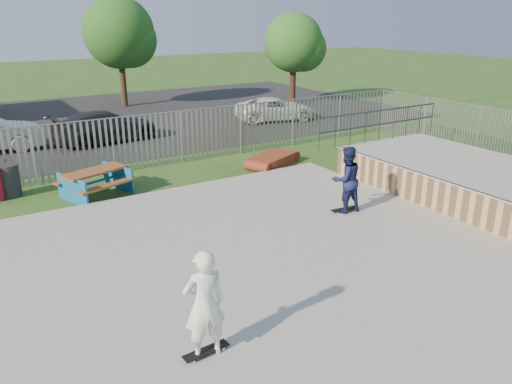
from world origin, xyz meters
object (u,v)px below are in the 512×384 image
picnic_table (96,183)px  car_dark (105,126)px  funbox (273,160)px  car_white (275,109)px  tree_right (294,43)px  tree_mid (119,33)px  skater_navy (346,180)px  trash_bin_grey (10,181)px  skater_white (204,304)px

picnic_table → car_dark: size_ratio=0.51×
funbox → car_white: bearing=31.8°
funbox → tree_right: tree_right is taller
tree_mid → tree_right: tree_mid is taller
car_white → skater_navy: size_ratio=2.32×
funbox → trash_bin_grey: 8.98m
car_dark → car_white: car_dark is taller
tree_mid → skater_white: bearing=-104.8°
car_white → tree_right: tree_right is taller
tree_right → skater_navy: size_ratio=2.98×
tree_right → picnic_table: bearing=-144.7°
car_dark → tree_right: 13.94m
funbox → car_dark: (-4.29, 7.00, 0.50)m
tree_mid → skater_navy: 21.11m
car_white → skater_navy: skater_navy is taller
car_dark → car_white: 9.11m
funbox → tree_mid: 16.15m
car_white → tree_right: bearing=-30.9°
car_white → skater_white: (-11.99, -15.93, 0.46)m
trash_bin_grey → tree_mid: bearing=60.0°
tree_mid → skater_white: tree_mid is taller
picnic_table → skater_navy: 7.72m
tree_right → skater_navy: tree_right is taller
car_dark → car_white: size_ratio=1.09×
car_dark → tree_right: size_ratio=0.84×
car_dark → tree_mid: (3.58, 8.59, 3.65)m
picnic_table → skater_navy: bearing=-63.7°
trash_bin_grey → car_dark: car_dark is taller
funbox → trash_bin_grey: trash_bin_grey is taller
skater_white → skater_navy: bearing=-143.6°
picnic_table → skater_navy: size_ratio=1.28×
trash_bin_grey → tree_mid: 16.75m
skater_navy → skater_white: same height
picnic_table → trash_bin_grey: 2.66m
picnic_table → skater_navy: (5.49, -5.38, 0.66)m
car_dark → car_white: (9.11, 0.04, -0.08)m
car_dark → tree_mid: 10.00m
skater_navy → car_dark: bearing=-70.7°
tree_right → skater_white: 25.57m
skater_navy → skater_white: size_ratio=1.00×
picnic_table → skater_white: (-0.62, -9.01, 0.66)m
skater_navy → skater_white: bearing=35.3°
funbox → skater_white: size_ratio=1.20×
funbox → tree_mid: size_ratio=0.35×
car_dark → funbox: bearing=-156.2°
trash_bin_grey → tree_mid: size_ratio=0.16×
car_dark → skater_white: 16.15m
tree_mid → tree_right: (9.44, -4.63, -0.61)m
car_dark → trash_bin_grey: bearing=132.8°
tree_mid → car_dark: bearing=-112.7°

